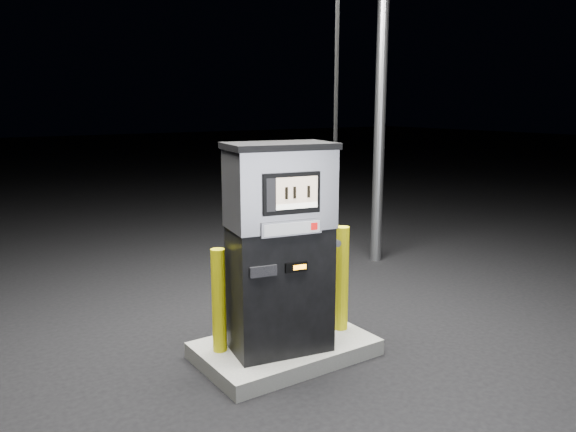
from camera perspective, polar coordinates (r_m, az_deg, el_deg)
ground at (r=5.47m, az=-0.32°, el=-14.04°), size 80.00×80.00×0.00m
pump_island at (r=5.44m, az=-0.32°, el=-13.33°), size 1.60×1.00×0.15m
fuel_dispenser at (r=4.95m, az=-0.79°, el=-3.11°), size 1.07×0.71×3.88m
bollard_left at (r=5.09m, az=-7.04°, el=-8.53°), size 0.17×0.17×0.95m
bollard_right at (r=5.54m, az=5.44°, el=-6.34°), size 0.17×0.17×1.03m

